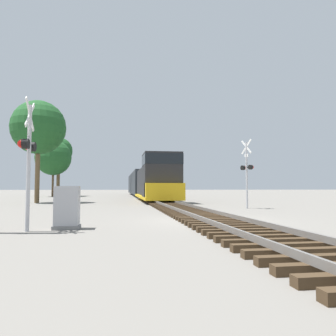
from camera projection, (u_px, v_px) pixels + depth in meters
name	position (u px, v px, depth m)	size (l,w,h in m)	color
ground_plane	(209.00, 221.00, 13.06)	(400.00, 400.00, 0.00)	slate
rail_track_bed	(209.00, 217.00, 13.07)	(2.60, 160.00, 0.31)	#42301E
freight_train	(143.00, 184.00, 48.90)	(3.13, 48.57, 4.23)	#232326
crossing_signal_near	(28.00, 152.00, 9.92)	(0.34, 1.00, 4.01)	#B7B7BC
crossing_signal_far	(247.00, 169.00, 20.78)	(0.60, 1.00, 4.38)	#B7B7BC
relay_cabinet	(67.00, 208.00, 10.46)	(0.83, 0.67, 1.37)	slate
tree_far_right	(38.00, 128.00, 28.90)	(4.74, 4.74, 9.02)	brown
tree_mid_background	(53.00, 158.00, 48.76)	(5.29, 5.29, 8.46)	brown
tree_deep_background	(59.00, 151.00, 52.64)	(4.33, 4.33, 9.42)	brown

